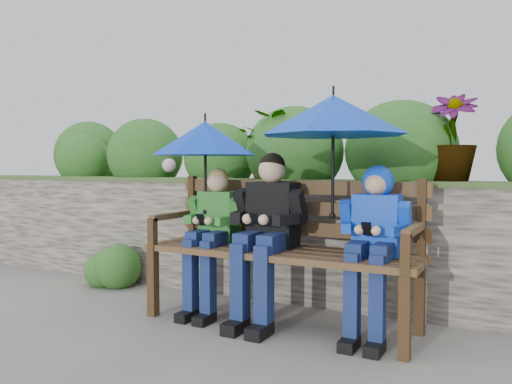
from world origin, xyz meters
The scene contains 8 objects.
ground centered at (0.00, 0.00, 0.00)m, with size 60.00×60.00×0.00m, color slate.
garden_backdrop centered at (0.04, 1.60, 0.63)m, with size 8.00×2.83×1.78m.
park_bench centered at (0.22, 0.12, 0.60)m, with size 2.01×0.59×1.06m.
boy_left centered at (-0.34, 0.03, 0.66)m, with size 0.44×0.51×1.13m.
boy_middle centered at (0.13, 0.02, 0.71)m, with size 0.53×0.61×1.24m.
boy_right centered at (0.90, 0.04, 0.71)m, with size 0.45×0.55×1.15m.
umbrella_left centered at (-0.42, 0.05, 1.36)m, with size 0.82×0.82×0.78m.
umbrella_right centered at (0.62, 0.04, 1.48)m, with size 0.99×0.99×0.89m.
Camera 1 is at (1.73, -3.18, 1.14)m, focal length 35.00 mm.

